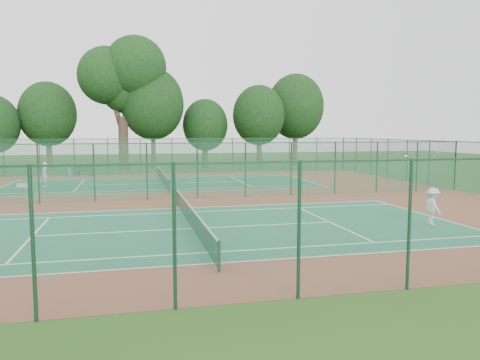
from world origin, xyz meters
name	(u,v)px	position (x,y,z in m)	size (l,w,h in m)	color
ground	(173,199)	(0.00, 0.00, 0.00)	(120.00, 120.00, 0.00)	#254816
red_pad	(173,199)	(0.00, 0.00, 0.01)	(40.00, 36.00, 0.01)	brown
court_near	(192,229)	(0.00, -9.00, 0.01)	(23.77, 10.97, 0.01)	#1F6346
court_far	(163,183)	(0.00, 9.00, 0.01)	(23.77, 10.97, 0.01)	#1B5637
fence_north	(156,156)	(0.00, 18.00, 1.76)	(40.00, 0.09, 3.50)	#1B522E
fence_south	(239,233)	(0.00, -18.00, 1.76)	(40.00, 0.09, 3.50)	#1B5135
fence_east	(455,166)	(20.00, 0.00, 1.76)	(0.09, 36.00, 3.50)	#1C5434
fence_divider	(172,171)	(0.00, 0.00, 1.76)	(40.00, 0.09, 3.50)	#1C5432
tennis_net_near	(191,217)	(0.00, -9.00, 0.54)	(0.10, 12.90, 0.97)	#14371A
tennis_net_far	(163,177)	(0.00, 9.00, 0.54)	(0.10, 12.90, 0.97)	#14371E
player_near	(433,206)	(10.64, -10.60, 0.85)	(1.08, 0.62, 1.66)	silver
player_far	(45,175)	(-8.76, 8.38, 0.95)	(0.68, 0.45, 1.86)	silver
trash_bin	(70,172)	(-8.04, 17.07, 0.45)	(0.49, 0.49, 0.88)	slate
bench	(85,171)	(-6.68, 16.84, 0.50)	(1.61, 0.81, 0.96)	#12361F
kit_bag	(23,185)	(-10.37, 8.67, 0.17)	(0.83, 0.31, 0.31)	silver
stray_ball_a	(256,196)	(5.24, -0.23, 0.05)	(0.07, 0.07, 0.07)	yellow
stray_ball_b	(297,197)	(7.77, -0.85, 0.05)	(0.07, 0.07, 0.07)	gold
stray_ball_c	(199,200)	(1.48, -0.88, 0.04)	(0.06, 0.06, 0.06)	#CAD331
big_tree	(123,75)	(-3.07, 23.15, 10.08)	(9.27, 6.78, 14.23)	#34281C
evergreen_row	(158,169)	(0.50, 24.25, 0.00)	(39.00, 5.00, 12.00)	black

